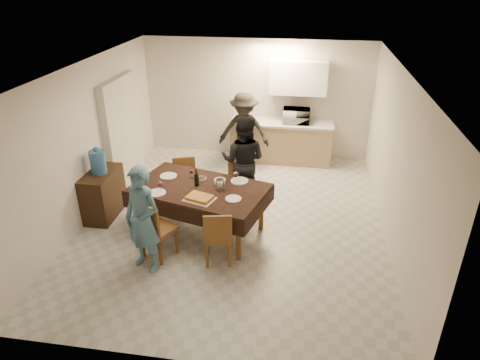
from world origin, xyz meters
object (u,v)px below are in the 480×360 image
object	(u,v)px
water_pitcher	(220,185)
microwave	(296,116)
wine_bottle	(197,177)
person_far	(243,161)
dining_table	(199,189)
water_jug	(98,162)
person_near	(143,220)
person_kitchen	(244,131)
savoury_tart	(200,198)
console	(103,194)

from	to	relation	value
water_pitcher	microwave	size ratio (longest dim) A/B	0.34
wine_bottle	person_far	world-z (taller)	person_far
dining_table	microwave	xyz separation A→B (m)	(1.40, 3.08, 0.29)
water_jug	person_near	bearing A→B (deg)	-46.08
person_near	person_kitchen	size ratio (longest dim) A/B	0.97
dining_table	water_pitcher	world-z (taller)	water_pitcher
savoury_tart	water_pitcher	bearing A→B (deg)	52.85
dining_table	person_near	world-z (taller)	person_near
console	water_pitcher	xyz separation A→B (m)	(2.13, -0.28, 0.49)
person_near	person_kitchen	world-z (taller)	person_kitchen
water_pitcher	person_kitchen	xyz separation A→B (m)	(-0.02, 2.68, -0.08)
microwave	person_near	bearing A→B (deg)	64.66
water_pitcher	savoury_tart	distance (m)	0.42
dining_table	person_near	xyz separation A→B (m)	(-0.55, -1.05, 0.02)
water_jug	savoury_tart	size ratio (longest dim) A/B	0.91
dining_table	person_near	distance (m)	1.19
dining_table	wine_bottle	distance (m)	0.20
water_jug	person_far	world-z (taller)	person_far
dining_table	person_kitchen	bearing A→B (deg)	98.22
savoury_tart	person_kitchen	size ratio (longest dim) A/B	0.27
dining_table	person_far	world-z (taller)	person_far
water_jug	dining_table	bearing A→B (deg)	-7.42
microwave	person_kitchen	size ratio (longest dim) A/B	0.34
savoury_tart	microwave	xyz separation A→B (m)	(1.30, 3.46, 0.23)
microwave	person_kitchen	xyz separation A→B (m)	(-1.07, -0.45, -0.24)
water_pitcher	microwave	world-z (taller)	microwave
water_pitcher	person_near	xyz separation A→B (m)	(-0.90, -1.00, -0.11)
dining_table	water_jug	distance (m)	1.82
console	water_jug	size ratio (longest dim) A/B	2.26
water_jug	person_far	xyz separation A→B (m)	(2.33, 0.82, -0.18)
wine_bottle	person_far	size ratio (longest dim) A/B	0.17
water_pitcher	person_near	distance (m)	1.35
console	wine_bottle	xyz separation A→B (m)	(1.73, -0.18, 0.54)
console	water_jug	bearing A→B (deg)	0.00
wine_bottle	person_kitchen	size ratio (longest dim) A/B	0.18
water_jug	water_pitcher	xyz separation A→B (m)	(2.13, -0.28, -0.12)
dining_table	person_far	size ratio (longest dim) A/B	1.38
console	microwave	xyz separation A→B (m)	(3.19, 2.84, 0.65)
water_jug	water_pitcher	bearing A→B (deg)	-7.54
microwave	person_kitchen	bearing A→B (deg)	22.72
water_pitcher	person_kitchen	bearing A→B (deg)	90.44
console	wine_bottle	world-z (taller)	wine_bottle
water_pitcher	microwave	distance (m)	3.30
console	person_near	size ratio (longest dim) A/B	0.56
person_far	water_jug	bearing A→B (deg)	24.99
console	person_near	xyz separation A→B (m)	(1.23, -1.28, 0.39)
microwave	person_far	world-z (taller)	person_far
savoury_tart	water_jug	bearing A→B (deg)	162.00
dining_table	savoury_tart	world-z (taller)	savoury_tart
dining_table	person_near	bearing A→B (deg)	-102.28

